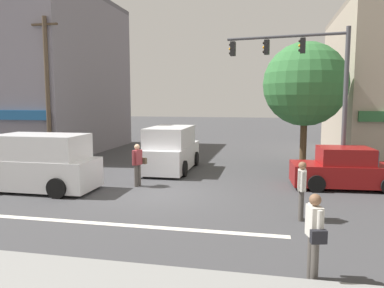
{
  "coord_description": "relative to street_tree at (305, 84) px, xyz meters",
  "views": [
    {
      "loc": [
        3.94,
        -12.72,
        3.38
      ],
      "look_at": [
        0.85,
        2.0,
        1.6
      ],
      "focal_mm": 35.0,
      "sensor_mm": 36.0,
      "label": 1
    }
  ],
  "objects": [
    {
      "name": "lane_marking_stripe",
      "position": [
        -5.54,
        -9.62,
        -4.11
      ],
      "size": [
        9.0,
        0.24,
        0.01
      ],
      "primitive_type": "cube",
      "color": "silver",
      "rests_on": "ground"
    },
    {
      "name": "van_crossing_center",
      "position": [
        -10.07,
        -6.56,
        -3.11
      ],
      "size": [
        4.61,
        2.05,
        2.11
      ],
      "color": "silver",
      "rests_on": "ground"
    },
    {
      "name": "pedestrian_foreground_with_bag",
      "position": [
        -0.75,
        -11.86,
        -3.16
      ],
      "size": [
        0.35,
        0.69,
        1.67
      ],
      "color": "#4C4742",
      "rests_on": "ground"
    },
    {
      "name": "pedestrian_mid_crossing",
      "position": [
        -0.69,
        -8.16,
        -3.16
      ],
      "size": [
        0.23,
        0.57,
        1.67
      ],
      "color": "#4C4742",
      "rests_on": "ground"
    },
    {
      "name": "building_left_block",
      "position": [
        -18.6,
        3.62,
        0.89
      ],
      "size": [
        12.59,
        10.72,
        10.01
      ],
      "color": "slate",
      "rests_on": "ground"
    },
    {
      "name": "van_crossing_leftbound",
      "position": [
        -6.22,
        -1.68,
        -3.11
      ],
      "size": [
        2.08,
        4.62,
        2.11
      ],
      "color": "silver",
      "rests_on": "ground"
    },
    {
      "name": "street_tree",
      "position": [
        0.0,
        0.0,
        0.0
      ],
      "size": [
        4.01,
        4.01,
        6.13
      ],
      "color": "#4C3823",
      "rests_on": "ground"
    },
    {
      "name": "traffic_light_mast",
      "position": [
        -0.02,
        -2.9,
        0.19
      ],
      "size": [
        4.85,
        0.86,
        6.2
      ],
      "color": "#47474C",
      "rests_on": "ground"
    },
    {
      "name": "ground_plane",
      "position": [
        -5.54,
        -6.12,
        -4.11
      ],
      "size": [
        120.0,
        120.0,
        0.0
      ],
      "primitive_type": "plane",
      "color": "#3D3D3F"
    },
    {
      "name": "pedestrian_far_side",
      "position": [
        -6.63,
        -5.15,
        -3.16
      ],
      "size": [
        0.46,
        0.66,
        1.67
      ],
      "color": "#4C4742",
      "rests_on": "ground"
    },
    {
      "name": "sedan_approaching_near",
      "position": [
        1.3,
        -3.82,
        -3.4
      ],
      "size": [
        4.21,
        2.1,
        1.58
      ],
      "color": "maroon",
      "rests_on": "ground"
    },
    {
      "name": "utility_pole_near_left",
      "position": [
        -12.6,
        -1.77,
        -0.23
      ],
      "size": [
        1.4,
        0.22,
        7.47
      ],
      "color": "brown",
      "rests_on": "ground"
    }
  ]
}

